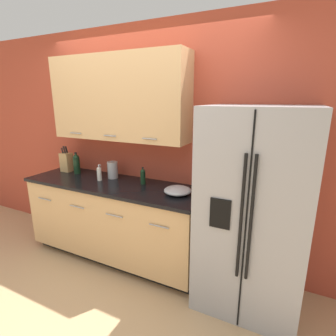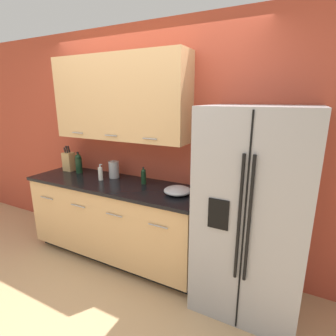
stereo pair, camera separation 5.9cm
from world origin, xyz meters
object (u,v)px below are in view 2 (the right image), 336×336
knife_block (69,161)px  mixing_bowl (177,191)px  soap_dispenser (100,173)px  steel_canister (114,170)px  oil_bottle (144,176)px  wine_bottle (79,163)px  refrigerator (252,213)px

knife_block → mixing_bowl: knife_block is taller
soap_dispenser → steel_canister: size_ratio=0.90×
oil_bottle → wine_bottle: bearing=-179.7°
knife_block → soap_dispenser: bearing=-11.2°
refrigerator → mixing_bowl: bearing=177.6°
knife_block → soap_dispenser: size_ratio=1.74×
refrigerator → mixing_bowl: 0.73m
steel_canister → knife_block: bearing=-178.2°
wine_bottle → mixing_bowl: size_ratio=0.98×
mixing_bowl → wine_bottle: bearing=175.4°
refrigerator → oil_bottle: (-1.19, 0.15, 0.12)m
refrigerator → soap_dispenser: bearing=178.8°
wine_bottle → soap_dispenser: 0.46m
refrigerator → oil_bottle: 1.21m
knife_block → wine_bottle: bearing=-5.5°
oil_bottle → mixing_bowl: bearing=-14.3°
soap_dispenser → mixing_bowl: size_ratio=0.70×
wine_bottle → knife_block: bearing=174.5°
steel_canister → mixing_bowl: steel_canister is taller
soap_dispenser → oil_bottle: same height
knife_block → refrigerator: bearing=-4.0°
wine_bottle → soap_dispenser: size_ratio=1.41×
refrigerator → oil_bottle: refrigerator is taller
oil_bottle → steel_canister: size_ratio=0.90×
wine_bottle → oil_bottle: (0.96, 0.01, -0.04)m
soap_dispenser → steel_canister: 0.17m
knife_block → mixing_bowl: (1.62, -0.13, -0.09)m
knife_block → steel_canister: 0.71m
knife_block → oil_bottle: (1.15, -0.01, -0.03)m
wine_bottle → mixing_bowl: bearing=-4.6°
refrigerator → soap_dispenser: (-1.70, 0.04, 0.11)m
refrigerator → knife_block: refrigerator is taller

